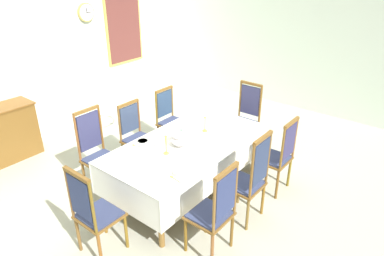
% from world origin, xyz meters
% --- Properties ---
extents(ground, '(7.72, 5.86, 0.04)m').
position_xyz_m(ground, '(0.00, 0.00, -0.02)').
color(ground, '#B2B2A0').
extents(back_wall, '(7.72, 0.08, 3.50)m').
position_xyz_m(back_wall, '(0.00, 2.97, 1.75)').
color(back_wall, silver).
rests_on(back_wall, ground).
extents(right_wall, '(0.08, 5.86, 3.50)m').
position_xyz_m(right_wall, '(3.90, 0.00, 1.75)').
color(right_wall, silver).
rests_on(right_wall, ground).
extents(dining_table, '(2.29, 1.17, 0.75)m').
position_xyz_m(dining_table, '(0.00, -0.15, 0.68)').
color(dining_table, brown).
rests_on(dining_table, ground).
extents(tablecloth, '(2.31, 1.19, 0.45)m').
position_xyz_m(tablecloth, '(0.00, -0.15, 0.63)').
color(tablecloth, white).
rests_on(tablecloth, dining_table).
extents(chair_south_a, '(0.44, 0.42, 1.13)m').
position_xyz_m(chair_south_a, '(-0.74, -1.15, 0.58)').
color(chair_south_a, brown).
rests_on(chair_south_a, ground).
extents(chair_north_a, '(0.44, 0.42, 1.19)m').
position_xyz_m(chair_north_a, '(-0.74, 0.84, 0.59)').
color(chair_north_a, brown).
rests_on(chair_north_a, ground).
extents(chair_south_b, '(0.44, 0.42, 1.20)m').
position_xyz_m(chair_south_b, '(-0.02, -1.15, 0.60)').
color(chair_south_b, brown).
rests_on(chair_south_b, ground).
extents(chair_north_b, '(0.44, 0.42, 1.05)m').
position_xyz_m(chair_north_b, '(-0.02, 0.83, 0.55)').
color(chair_north_b, brown).
rests_on(chair_north_b, ground).
extents(chair_south_c, '(0.44, 0.42, 1.11)m').
position_xyz_m(chair_south_c, '(0.76, -1.14, 0.57)').
color(chair_south_c, brown).
rests_on(chair_south_c, ground).
extents(chair_north_c, '(0.44, 0.42, 1.06)m').
position_xyz_m(chair_north_c, '(0.76, 0.83, 0.55)').
color(chair_north_c, brown).
rests_on(chair_north_c, ground).
extents(chair_head_west, '(0.42, 0.44, 1.12)m').
position_xyz_m(chair_head_west, '(-1.55, -0.15, 0.57)').
color(chair_head_west, brown).
rests_on(chair_head_west, ground).
extents(chair_head_east, '(0.42, 0.44, 1.15)m').
position_xyz_m(chair_head_east, '(1.56, -0.15, 0.58)').
color(chair_head_east, brown).
rests_on(chair_head_east, ground).
extents(soup_tureen, '(0.30, 0.30, 0.23)m').
position_xyz_m(soup_tureen, '(-0.11, -0.15, 0.87)').
color(soup_tureen, white).
rests_on(soup_tureen, tablecloth).
extents(candlestick_west, '(0.07, 0.07, 0.37)m').
position_xyz_m(candlestick_west, '(-0.41, -0.15, 0.90)').
color(candlestick_west, gold).
rests_on(candlestick_west, tablecloth).
extents(candlestick_east, '(0.07, 0.07, 0.33)m').
position_xyz_m(candlestick_east, '(0.41, -0.15, 0.89)').
color(candlestick_east, gold).
rests_on(candlestick_east, tablecloth).
extents(bowl_near_left, '(0.19, 0.19, 0.04)m').
position_xyz_m(bowl_near_left, '(-0.64, -0.60, 0.78)').
color(bowl_near_left, white).
rests_on(bowl_near_left, tablecloth).
extents(bowl_near_right, '(0.17, 0.17, 0.04)m').
position_xyz_m(bowl_near_right, '(-0.39, 0.29, 0.77)').
color(bowl_near_right, white).
rests_on(bowl_near_right, tablecloth).
extents(spoon_primary, '(0.04, 0.18, 0.01)m').
position_xyz_m(spoon_primary, '(-0.76, -0.58, 0.76)').
color(spoon_primary, gold).
rests_on(spoon_primary, tablecloth).
extents(spoon_secondary, '(0.06, 0.17, 0.01)m').
position_xyz_m(spoon_secondary, '(-0.51, 0.31, 0.76)').
color(spoon_secondary, gold).
rests_on(spoon_secondary, tablecloth).
extents(mounted_clock, '(0.33, 0.06, 0.33)m').
position_xyz_m(mounted_clock, '(0.81, 2.90, 2.09)').
color(mounted_clock, '#D1B251').
extents(framed_painting, '(0.92, 0.05, 1.56)m').
position_xyz_m(framed_painting, '(1.69, 2.91, 1.75)').
color(framed_painting, '#D1B251').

